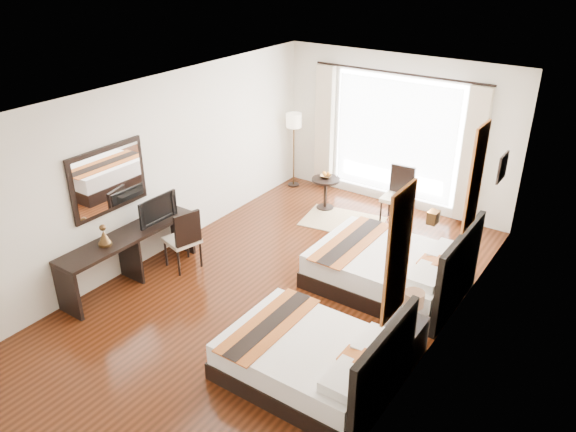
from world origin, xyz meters
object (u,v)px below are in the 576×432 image
Objects in this scene: desk_chair at (184,250)px; window_chair at (396,206)px; bed_far at (392,269)px; fruit_bowl at (326,176)px; side_table at (325,194)px; television at (155,208)px; table_lamp at (414,301)px; vase at (403,325)px; floor_lamp at (294,125)px; console_desk at (130,257)px; nightstand at (404,339)px; bed_near at (314,359)px.

window_chair is (2.03, 3.25, 0.01)m from desk_chair.
bed_far reaches higher than fruit_bowl.
bed_far is at bearing -38.86° from side_table.
table_lamp is at bearing -86.01° from television.
fruit_bowl is (-2.98, 2.97, -0.14)m from table_lamp.
desk_chair is at bearing -155.81° from bed_far.
bed_far reaches higher than window_chair.
vase is 0.09× the size of floor_lamp.
television reaches higher than console_desk.
vase is (0.03, -0.17, 0.33)m from nightstand.
desk_chair is (-3.66, 0.16, -0.27)m from vase.
television is (0.02, 0.55, 0.58)m from console_desk.
side_table is at bearing -27.31° from floor_lamp.
side_table is at bearing -18.02° from television.
floor_lamp is 1.57m from side_table.
bed_far is at bearing 121.25° from nightstand.
window_chair is at bearing -7.99° from floor_lamp.
console_desk is at bearing 175.54° from bed_near.
console_desk is (-3.25, -1.98, 0.07)m from bed_far.
console_desk is at bearing -148.64° from bed_far.
side_table is at bearing -57.23° from fruit_bowl.
side_table is 0.59× the size of window_chair.
bed_near is 3.80× the size of nightstand.
bed_near is 3.48m from television.
window_chair is (-0.83, 1.96, 0.00)m from bed_far.
floor_lamp is (-4.02, 3.57, 1.03)m from nightstand.
window_chair is at bearing 112.88° from bed_far.
bed_near is 5.00× the size of table_lamp.
fruit_bowl is at bearing -26.28° from floor_lamp.
side_table is at bearing 119.44° from bed_near.
table_lamp is at bearing -163.60° from desk_chair.
window_chair reaches higher than fruit_bowl.
window_chair is at bearing 9.63° from side_table.
table_lamp is at bearing 65.48° from nightstand.
floor_lamp is 1.36m from fruit_bowl.
vase is (0.80, -1.44, 0.26)m from bed_far.
console_desk is at bearing 75.72° from desk_chair.
floor_lamp reaches higher than desk_chair.
vase is 4.05m from television.
side_table is at bearing 132.94° from vase.
fruit_bowl is (0.68, 3.06, 0.32)m from desk_chair.
desk_chair reaches higher than console_desk.
nightstand is at bearing -45.89° from fruit_bowl.
desk_chair is at bearing -179.79° from nightstand.
table_lamp is 4.15m from console_desk.
table_lamp is at bearing 24.15° from window_chair.
console_desk is at bearing -34.70° from window_chair.
television reaches higher than desk_chair.
bed_far is 15.59× the size of vase.
bed_near reaches higher than nightstand.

